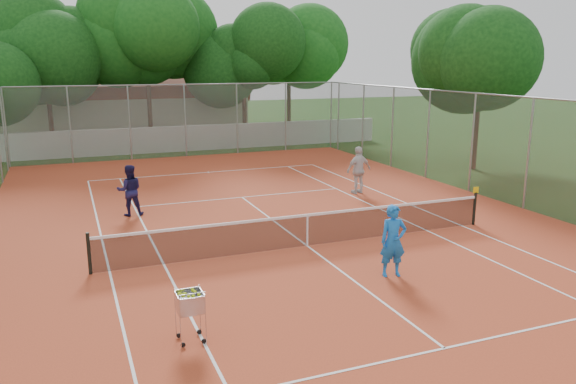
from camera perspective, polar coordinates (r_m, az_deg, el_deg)
name	(u,v)px	position (r m, az deg, el deg)	size (l,w,h in m)	color
ground	(307,247)	(16.31, 1.95, -5.57)	(120.00, 120.00, 0.00)	#1A3C10
court_pad	(307,246)	(16.31, 1.95, -5.53)	(18.00, 34.00, 0.02)	#AF4022
court_lines	(307,246)	(16.31, 1.95, -5.49)	(10.98, 23.78, 0.01)	white
tennis_net	(307,230)	(16.16, 1.97, -3.85)	(11.88, 0.10, 0.98)	black
perimeter_fence	(308,179)	(15.79, 2.01, 1.32)	(18.00, 34.00, 4.00)	slate
boundary_wall	(179,139)	(34.02, -10.99, 5.33)	(26.00, 0.30, 1.50)	silver
clubhouse	(125,104)	(43.46, -16.23, 8.63)	(16.40, 9.00, 4.40)	beige
tropical_trees	(167,65)	(36.68, -12.19, 12.49)	(29.00, 19.00, 10.00)	#0D3710
player_near	(393,241)	(14.08, 10.63, -4.90)	(0.66, 0.43, 1.81)	blue
player_far_left	(130,190)	(20.03, -15.79, 0.17)	(0.86, 0.67, 1.77)	#191746
player_far_right	(359,170)	(22.71, 7.19, 2.24)	(1.12, 0.47, 1.91)	silver
ball_hopper	(190,315)	(11.00, -9.89, -12.20)	(0.52, 0.52, 1.08)	#B9B9C1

